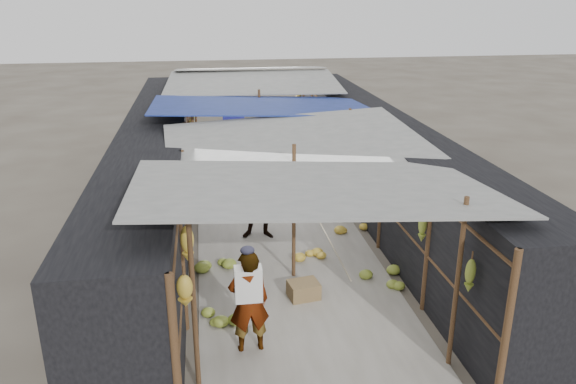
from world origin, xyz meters
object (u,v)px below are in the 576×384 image
crate_near (304,290)px  vendor_elderly (249,302)px  shopper_blue (262,200)px  vendor_seated (328,189)px  black_basin (326,190)px

crate_near → vendor_elderly: 1.86m
shopper_blue → vendor_seated: shopper_blue is taller
vendor_elderly → vendor_seated: vendor_elderly is taller
black_basin → shopper_blue: size_ratio=0.32×
black_basin → shopper_blue: 3.47m
vendor_seated → black_basin: bearing=179.7°
shopper_blue → vendor_seated: 2.49m
crate_near → black_basin: bearing=64.3°
crate_near → vendor_seated: size_ratio=0.53×
black_basin → vendor_seated: (-0.19, -1.07, 0.41)m
vendor_seated → vendor_elderly: bearing=-13.7°
black_basin → vendor_elderly: size_ratio=0.34×
crate_near → vendor_seated: vendor_seated is taller
vendor_elderly → shopper_blue: (0.63, 4.08, 0.07)m
shopper_blue → vendor_seated: (1.84, 1.62, -0.40)m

